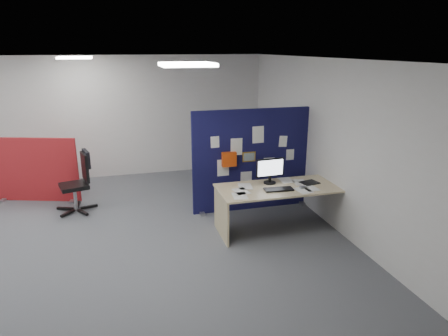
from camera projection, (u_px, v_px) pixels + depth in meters
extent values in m
plane|color=#54565B|center=(44.00, 253.00, 5.78)|extent=(9.00, 9.00, 0.00)
cube|color=white|center=(15.00, 61.00, 4.99)|extent=(9.00, 7.00, 0.02)
cube|color=silver|center=(61.00, 120.00, 8.62)|extent=(9.00, 0.02, 2.70)
cube|color=silver|center=(330.00, 144.00, 6.50)|extent=(0.02, 7.00, 2.70)
cube|color=white|center=(187.00, 65.00, 4.57)|extent=(0.60, 0.60, 0.04)
cube|color=white|center=(75.00, 58.00, 7.43)|extent=(0.60, 0.60, 0.04)
cube|color=#110F39|center=(254.00, 160.00, 7.14)|extent=(2.23, 0.06, 1.84)
cube|color=#A09FA5|center=(202.00, 212.00, 7.16)|extent=(0.08, 0.30, 0.04)
cube|color=#A09FA5|center=(300.00, 202.00, 7.64)|extent=(0.08, 0.30, 0.04)
cube|color=white|center=(215.00, 142.00, 6.82)|extent=(0.15, 0.01, 0.20)
cube|color=white|center=(236.00, 147.00, 6.94)|extent=(0.21, 0.01, 0.30)
cube|color=white|center=(258.00, 135.00, 6.98)|extent=(0.21, 0.01, 0.30)
cube|color=white|center=(283.00, 141.00, 7.15)|extent=(0.15, 0.01, 0.20)
cube|color=white|center=(223.00, 168.00, 6.99)|extent=(0.21, 0.01, 0.30)
cube|color=white|center=(269.00, 166.00, 7.21)|extent=(0.21, 0.01, 0.30)
cube|color=white|center=(290.00, 155.00, 7.26)|extent=(0.15, 0.01, 0.20)
cube|color=white|center=(246.00, 180.00, 7.17)|extent=(0.21, 0.01, 0.30)
cube|color=gold|center=(249.00, 157.00, 7.06)|extent=(0.24, 0.01, 0.18)
cube|color=#E5460E|center=(229.00, 159.00, 6.93)|extent=(0.25, 0.10, 0.25)
cube|color=tan|center=(279.00, 188.00, 6.34)|extent=(1.96, 0.87, 0.03)
cube|color=tan|center=(221.00, 215.00, 6.21)|extent=(0.03, 0.80, 0.70)
cube|color=tan|center=(331.00, 203.00, 6.68)|extent=(0.03, 0.80, 0.70)
cube|color=tan|center=(269.00, 189.00, 6.76)|extent=(1.76, 0.02, 0.30)
cylinder|color=black|center=(270.00, 183.00, 6.51)|extent=(0.20, 0.20, 0.02)
cube|color=black|center=(270.00, 179.00, 6.49)|extent=(0.04, 0.03, 0.10)
cube|color=black|center=(270.00, 167.00, 6.44)|extent=(0.48, 0.07, 0.30)
cube|color=white|center=(271.00, 168.00, 6.42)|extent=(0.43, 0.03, 0.26)
cube|color=black|center=(279.00, 189.00, 6.20)|extent=(0.46, 0.21, 0.02)
cube|color=#A09FA5|center=(303.00, 187.00, 6.28)|extent=(0.10, 0.07, 0.03)
cube|color=black|center=(310.00, 183.00, 6.52)|extent=(0.32, 0.28, 0.01)
cube|color=maroon|center=(35.00, 170.00, 7.59)|extent=(1.60, 0.55, 1.25)
cube|color=#A09FA5|center=(1.00, 203.00, 7.59)|extent=(0.08, 0.30, 0.04)
cube|color=#A09FA5|center=(76.00, 196.00, 7.93)|extent=(0.08, 0.30, 0.04)
cube|color=black|center=(89.00, 207.00, 7.36)|extent=(0.30, 0.13, 0.04)
cube|color=black|center=(78.00, 204.00, 7.46)|extent=(0.07, 0.30, 0.04)
cube|color=black|center=(65.00, 208.00, 7.27)|extent=(0.30, 0.15, 0.04)
cube|color=black|center=(68.00, 213.00, 7.06)|extent=(0.23, 0.27, 0.04)
cube|color=black|center=(83.00, 212.00, 7.11)|extent=(0.21, 0.28, 0.04)
cylinder|color=#A09FA5|center=(75.00, 198.00, 7.19)|extent=(0.06, 0.06, 0.42)
cube|color=black|center=(74.00, 186.00, 7.12)|extent=(0.57, 0.57, 0.07)
cube|color=black|center=(85.00, 167.00, 7.13)|extent=(0.16, 0.42, 0.50)
cube|color=black|center=(86.00, 159.00, 7.11)|extent=(0.16, 0.38, 0.30)
cube|color=white|center=(241.00, 191.00, 6.14)|extent=(0.24, 0.32, 0.00)
cube|color=white|center=(245.00, 186.00, 6.36)|extent=(0.26, 0.33, 0.00)
cube|color=white|center=(310.00, 188.00, 6.29)|extent=(0.24, 0.32, 0.00)
cube|color=white|center=(240.00, 196.00, 5.96)|extent=(0.25, 0.32, 0.00)
cube|color=white|center=(286.00, 180.00, 6.66)|extent=(0.22, 0.30, 0.00)
cube|color=white|center=(303.00, 190.00, 6.19)|extent=(0.26, 0.33, 0.00)
cube|color=white|center=(300.00, 182.00, 6.55)|extent=(0.25, 0.33, 0.00)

